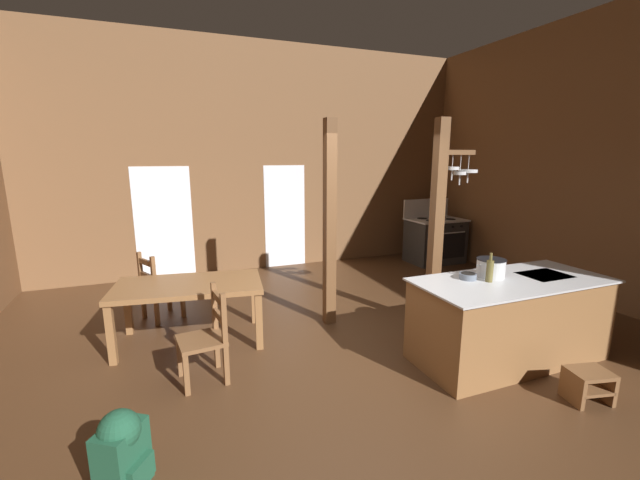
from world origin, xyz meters
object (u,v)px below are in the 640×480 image
Objects in this scene: step_stool at (588,383)px; kitchen_island at (509,319)px; stove_range at (435,240)px; dining_table at (189,290)px; ladderback_chair_near_window at (207,337)px; bottle_tall_on_counter at (490,270)px; stockpot_on_counter at (491,268)px; ladderback_chair_by_post at (158,288)px; mixing_bowl_on_counter at (468,276)px; backpack at (122,450)px.

kitchen_island is at bearing 94.39° from step_stool.
stove_range is 4.99m from step_stool.
ladderback_chair_near_window is (0.10, -0.95, -0.20)m from dining_table.
stove_range is at bearing 63.69° from kitchen_island.
dining_table is (-3.32, 2.61, 0.47)m from step_stool.
stove_range reaches higher than bottle_tall_on_counter.
stove_range is at bearing 59.89° from bottle_tall_on_counter.
bottle_tall_on_counter is at bearing -14.43° from ladderback_chair_near_window.
ladderback_chair_by_post is at bearing 144.99° from stockpot_on_counter.
bottle_tall_on_counter is at bearing -137.75° from stockpot_on_counter.
step_stool is 3.63m from ladderback_chair_near_window.
mixing_bowl_on_counter is at bearing -37.24° from ladderback_chair_by_post.
kitchen_island is at bearing -47.85° from stockpot_on_counter.
ladderback_chair_by_post is at bearing 112.56° from dining_table.
backpack is (-0.21, -3.05, -0.14)m from ladderback_chair_by_post.
kitchen_island is at bearing -27.82° from dining_table.
stockpot_on_counter is at bearing -35.01° from ladderback_chair_by_post.
bottle_tall_on_counter reaches higher than step_stool.
ladderback_chair_by_post is at bearing 136.60° from step_stool.
backpack reaches higher than step_stool.
dining_table is 1.90× the size of ladderback_chair_by_post.
stove_range is at bearing 60.74° from stockpot_on_counter.
backpack is (-0.58, -2.17, -0.34)m from dining_table.
dining_table is at bearing 141.87° from step_stool.
mixing_bowl_on_counter is at bearing -12.09° from ladderback_chair_near_window.
bottle_tall_on_counter is at bearing -29.71° from dining_table.
stockpot_on_counter is (3.68, 0.63, 0.71)m from backpack.
ladderback_chair_by_post is 5.22× the size of mixing_bowl_on_counter.
mixing_bowl_on_counter is at bearing 176.52° from stockpot_on_counter.
stove_range is 0.73× the size of dining_table.
bottle_tall_on_counter is (-0.30, 0.03, 0.58)m from kitchen_island.
dining_table is at bearing 152.18° from kitchen_island.
ladderback_chair_near_window reaches higher than kitchen_island.
step_stool is 1.37m from stockpot_on_counter.
step_stool is 1.32m from bottle_tall_on_counter.
stockpot_on_counter is at bearing 9.68° from backpack.
stove_range reaches higher than dining_table.
dining_table is 3.42m from bottle_tall_on_counter.
ladderback_chair_by_post reaches higher than step_stool.
step_stool is at bearing -27.21° from ladderback_chair_near_window.
step_stool is 0.69× the size of backpack.
mixing_bowl_on_counter is (-0.30, 0.02, -0.07)m from stockpot_on_counter.
ladderback_chair_near_window is (-5.01, -2.99, -0.03)m from stove_range.
dining_table is 0.97m from ladderback_chair_by_post.
kitchen_island reaches higher than backpack.
ladderback_chair_near_window is 1.89m from ladderback_chair_by_post.
stockpot_on_counter is 0.20m from bottle_tall_on_counter.
kitchen_island is 2.28× the size of ladderback_chair_by_post.
step_stool is at bearing -38.13° from dining_table.
bottle_tall_on_counter reaches higher than mixing_bowl_on_counter.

